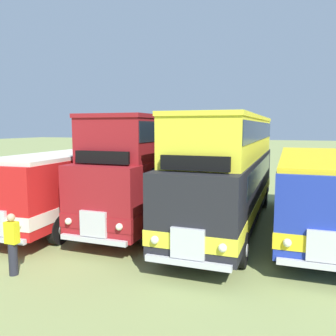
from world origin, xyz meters
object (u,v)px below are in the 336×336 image
at_px(bus_second_in_row, 154,164).
at_px(bus_third_in_row, 229,166).
at_px(bus_fourth_in_row, 313,187).
at_px(bus_first_in_row, 90,176).
at_px(marshal_person, 12,244).

relative_size(bus_second_in_row, bus_third_in_row, 0.83).
bearing_deg(bus_third_in_row, bus_fourth_in_row, 4.96).
xyz_separation_m(bus_first_in_row, bus_second_in_row, (3.23, 0.05, 0.71)).
bearing_deg(bus_second_in_row, bus_third_in_row, 3.94).
height_order(bus_first_in_row, bus_third_in_row, bus_third_in_row).
relative_size(bus_third_in_row, marshal_person, 6.73).
height_order(bus_third_in_row, marshal_person, bus_third_in_row).
bearing_deg(marshal_person, bus_fourth_in_row, 42.68).
distance_m(bus_third_in_row, bus_fourth_in_row, 3.32).
relative_size(bus_first_in_row, marshal_person, 6.80).
xyz_separation_m(bus_second_in_row, bus_fourth_in_row, (6.45, 0.50, -0.71)).
bearing_deg(bus_second_in_row, bus_fourth_in_row, 4.45).
distance_m(bus_first_in_row, bus_fourth_in_row, 9.69).
bearing_deg(bus_second_in_row, bus_first_in_row, -179.11).
height_order(bus_first_in_row, marshal_person, bus_first_in_row).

